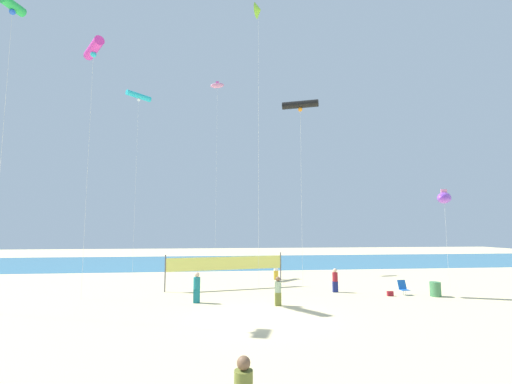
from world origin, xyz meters
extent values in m
plane|color=beige|center=(0.00, 0.00, 0.00)|extent=(120.00, 120.00, 0.00)
cube|color=teal|center=(0.00, 28.34, 0.00)|extent=(120.00, 20.00, 0.01)
sphere|color=brown|center=(-1.72, -9.56, 1.48)|extent=(0.27, 0.27, 0.27)
cube|color=gold|center=(2.68, 12.17, 0.36)|extent=(0.35, 0.21, 0.73)
cylinder|color=white|center=(2.68, 12.17, 1.03)|extent=(0.36, 0.36, 0.60)
sphere|color=beige|center=(2.68, 12.17, 1.46)|extent=(0.27, 0.27, 0.27)
cube|color=#19727A|center=(-3.29, 3.67, 0.38)|extent=(0.37, 0.22, 0.77)
cylinder|color=#19727A|center=(-3.29, 3.67, 1.09)|extent=(0.39, 0.39, 0.64)
sphere|color=beige|center=(-3.29, 3.67, 1.55)|extent=(0.28, 0.28, 0.28)
cube|color=navy|center=(5.54, 6.02, 0.35)|extent=(0.33, 0.20, 0.69)
cylinder|color=maroon|center=(5.54, 6.02, 0.98)|extent=(0.35, 0.35, 0.57)
sphere|color=beige|center=(5.54, 6.02, 1.40)|extent=(0.26, 0.26, 0.26)
cube|color=olive|center=(1.10, 2.43, 0.35)|extent=(0.33, 0.20, 0.70)
cylinder|color=#99B28C|center=(1.10, 2.43, 0.99)|extent=(0.35, 0.35, 0.58)
sphere|color=brown|center=(1.10, 2.43, 1.41)|extent=(0.26, 0.26, 0.26)
cube|color=#1959B2|center=(9.48, 4.52, 0.32)|extent=(0.52, 0.48, 0.03)
cube|color=#1959B2|center=(9.48, 4.81, 0.60)|extent=(0.52, 0.23, 0.57)
cylinder|color=silver|center=(9.48, 4.38, 0.16)|extent=(0.03, 0.03, 0.32)
cylinder|color=silver|center=(9.48, 4.67, 0.16)|extent=(0.03, 0.03, 0.32)
cylinder|color=#3F7F4C|center=(11.14, 3.90, 0.44)|extent=(0.64, 0.64, 0.87)
cylinder|color=#4C4C51|center=(-5.54, 7.36, 1.20)|extent=(0.08, 0.08, 2.40)
cylinder|color=#4C4C51|center=(2.49, 9.05, 1.20)|extent=(0.08, 0.08, 2.40)
cube|color=#EAE566|center=(-1.53, 8.20, 1.73)|extent=(8.03, 1.71, 0.90)
cube|color=maroon|center=(8.45, 4.35, 0.15)|extent=(0.37, 0.18, 0.29)
cylinder|color=silver|center=(-9.66, 16.56, 8.33)|extent=(0.01, 0.01, 16.66)
cylinder|color=#26BFCC|center=(-9.66, 16.56, 16.66)|extent=(2.13, 2.07, 0.50)
sphere|color=white|center=(-9.66, 16.56, 16.31)|extent=(0.30, 0.30, 0.30)
cylinder|color=silver|center=(13.21, 5.56, 3.11)|extent=(0.01, 0.01, 6.21)
ellipsoid|color=purple|center=(13.21, 5.56, 6.21)|extent=(2.17, 2.10, 0.94)
cube|color=pink|center=(13.21, 5.56, 6.54)|extent=(0.44, 0.06, 0.55)
cylinder|color=silver|center=(0.56, 6.63, 9.80)|extent=(0.01, 0.01, 19.59)
cone|color=#8CD833|center=(0.56, 6.63, 19.59)|extent=(0.77, 1.13, 1.08)
cylinder|color=silver|center=(-2.26, 18.91, 9.52)|extent=(0.01, 0.01, 19.03)
ellipsoid|color=pink|center=(-2.26, 18.91, 19.03)|extent=(1.76, 1.20, 0.97)
cube|color=#D833A5|center=(-2.26, 18.91, 19.27)|extent=(0.32, 0.06, 0.40)
cylinder|color=silver|center=(-13.20, 2.28, 7.99)|extent=(0.01, 0.01, 15.98)
cylinder|color=green|center=(-13.20, 2.28, 15.98)|extent=(0.88, 1.37, 0.51)
sphere|color=blue|center=(-13.20, 2.28, 15.62)|extent=(0.31, 0.31, 0.31)
cylinder|color=silver|center=(3.52, 6.66, 6.40)|extent=(0.01, 0.01, 12.79)
cylinder|color=black|center=(3.52, 6.66, 12.79)|extent=(2.54, 1.38, 0.51)
sphere|color=orange|center=(3.52, 6.66, 12.44)|extent=(0.31, 0.31, 0.31)
cylinder|color=silver|center=(-10.14, 5.64, 7.78)|extent=(0.01, 0.01, 15.56)
cylinder|color=#D833A5|center=(-10.14, 5.64, 15.56)|extent=(1.88, 2.45, 0.60)
sphere|color=#26BFCC|center=(-10.14, 5.64, 15.15)|extent=(0.36, 0.36, 0.36)
camera|label=1|loc=(-2.31, -16.76, 4.09)|focal=24.74mm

